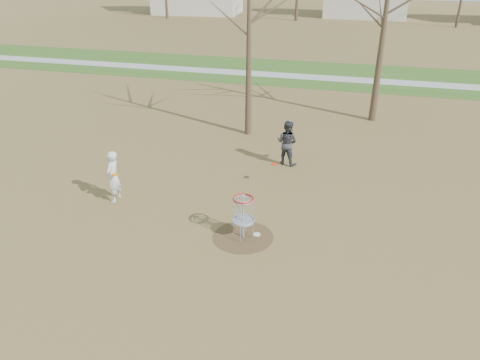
# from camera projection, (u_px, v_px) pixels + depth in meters

# --- Properties ---
(ground) EXTENTS (160.00, 160.00, 0.00)m
(ground) POSITION_uv_depth(u_px,v_px,m) (243.00, 237.00, 13.79)
(ground) COLOR brown
(ground) RESTS_ON ground
(green_band) EXTENTS (160.00, 8.00, 0.01)m
(green_band) POSITION_uv_depth(u_px,v_px,m) (321.00, 74.00, 31.99)
(green_band) COLOR #2D5119
(green_band) RESTS_ON ground
(footpath) EXTENTS (160.00, 1.50, 0.01)m
(footpath) POSITION_uv_depth(u_px,v_px,m) (320.00, 78.00, 31.12)
(footpath) COLOR #9E9E99
(footpath) RESTS_ON green_band
(dirt_circle) EXTENTS (1.80, 1.80, 0.01)m
(dirt_circle) POSITION_uv_depth(u_px,v_px,m) (243.00, 237.00, 13.79)
(dirt_circle) COLOR #47331E
(dirt_circle) RESTS_ON ground
(player_standing) EXTENTS (0.44, 0.66, 1.78)m
(player_standing) POSITION_uv_depth(u_px,v_px,m) (113.00, 177.00, 15.43)
(player_standing) COLOR silver
(player_standing) RESTS_ON ground
(player_throwing) EXTENTS (1.02, 0.90, 1.78)m
(player_throwing) POSITION_uv_depth(u_px,v_px,m) (287.00, 143.00, 18.17)
(player_throwing) COLOR #37363C
(player_throwing) RESTS_ON ground
(disc_grounded) EXTENTS (0.22, 0.22, 0.02)m
(disc_grounded) POSITION_uv_depth(u_px,v_px,m) (257.00, 234.00, 13.88)
(disc_grounded) COLOR silver
(disc_grounded) RESTS_ON dirt_circle
(discs_in_play) EXTENTS (4.90, 2.94, 0.29)m
(discs_in_play) POSITION_uv_depth(u_px,v_px,m) (202.00, 169.00, 15.75)
(discs_in_play) COLOR red
(discs_in_play) RESTS_ON ground
(disc_golf_basket) EXTENTS (0.64, 0.64, 1.35)m
(disc_golf_basket) POSITION_uv_depth(u_px,v_px,m) (243.00, 210.00, 13.39)
(disc_golf_basket) COLOR #9EA3AD
(disc_golf_basket) RESTS_ON ground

